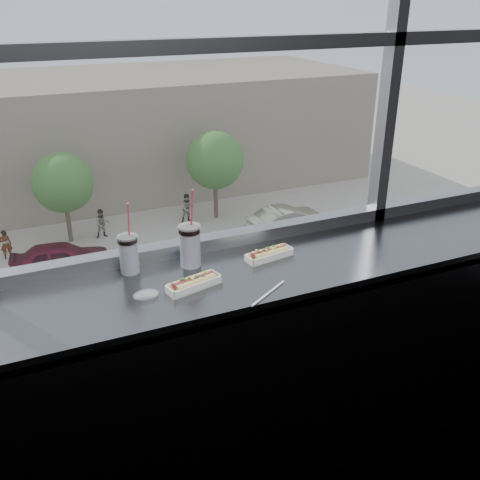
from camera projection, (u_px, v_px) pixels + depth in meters
name	position (u px, v px, depth m)	size (l,w,h in m)	color
wall_back_lower	(202.00, 347.00, 2.72)	(6.00, 6.00, 0.00)	black
counter	(221.00, 282.00, 2.28)	(6.00, 0.55, 0.06)	slate
counter_fascia	(245.00, 415.00, 2.28)	(6.00, 0.04, 1.04)	slate
hotdog_tray_left	(194.00, 283.00, 2.16)	(0.24, 0.13, 0.06)	white
hotdog_tray_right	(269.00, 253.00, 2.41)	(0.23, 0.11, 0.06)	white
soda_cup_left	(129.00, 252.00, 2.26)	(0.09, 0.09, 0.32)	white
soda_cup_right	(190.00, 244.00, 2.31)	(0.10, 0.10, 0.36)	white
loose_straw	(268.00, 293.00, 2.12)	(0.01, 0.01, 0.23)	white
wrapper	(146.00, 294.00, 2.10)	(0.10, 0.07, 0.02)	silver
plaza_ground	(24.00, 172.00, 43.72)	(120.00, 120.00, 0.00)	#ADA595
street_asphalt	(58.00, 315.00, 24.16)	(80.00, 10.00, 0.06)	black
far_sidewalk	(41.00, 246.00, 30.82)	(80.00, 6.00, 0.04)	#ADA595
far_building	(19.00, 139.00, 37.48)	(50.00, 14.00, 8.00)	gray
car_near_c	(92.00, 338.00, 20.76)	(5.93, 2.47, 1.98)	#A1281E
car_far_c	(287.00, 216.00, 32.11)	(6.45, 2.69, 2.15)	#BFBB99
car_near_d	(221.00, 307.00, 22.70)	(6.50, 2.71, 2.17)	white
car_far_b	(60.00, 253.00, 27.27)	(6.79, 2.83, 2.26)	#67001A
pedestrian_d	(188.00, 205.00, 33.60)	(0.99, 0.75, 2.24)	#66605B
pedestrian_c	(102.00, 221.00, 31.46)	(0.94, 0.71, 2.12)	#66605B
pedestrian_b	(5.00, 242.00, 28.90)	(0.90, 0.68, 2.04)	#66605B
tree_center	(63.00, 183.00, 29.94)	(3.42, 3.42, 5.34)	#47382B
tree_right	(215.00, 160.00, 33.20)	(3.64, 3.64, 5.68)	#47382B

